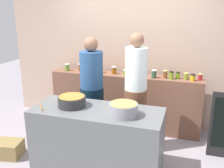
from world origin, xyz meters
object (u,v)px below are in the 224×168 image
(preserve_jar_7, at_px, (134,73))
(preserve_jar_9, at_px, (154,74))
(cooking_pot_left, at_px, (72,101))
(cook_with_tongs, at_px, (92,96))
(preserve_jar_14, at_px, (193,77))
(bread_crate, at_px, (7,149))
(cook_in_cap, at_px, (135,100))
(preserve_jar_4, at_px, (99,69))
(preserve_jar_2, at_px, (84,69))
(wooden_spoon, at_px, (41,106))
(preserve_jar_0, at_px, (67,67))
(cooking_pot_center, at_px, (123,110))
(preserve_jar_5, at_px, (114,70))
(preserve_jar_8, at_px, (141,72))
(preserve_jar_10, at_px, (165,74))
(preserve_jar_13, at_px, (186,76))
(preserve_jar_15, at_px, (200,77))
(preserve_jar_11, at_px, (171,75))
(preserve_jar_1, at_px, (80,67))
(preserve_jar_6, at_px, (125,72))
(preserve_jar_3, at_px, (90,68))
(preserve_jar_12, at_px, (178,75))

(preserve_jar_7, xyz_separation_m, preserve_jar_9, (0.34, 0.00, 0.01))
(cooking_pot_left, xyz_separation_m, cook_with_tongs, (-0.01, 0.73, -0.18))
(preserve_jar_14, xyz_separation_m, bread_crate, (-2.57, -1.44, -0.95))
(cook_in_cap, distance_m, bread_crate, 2.06)
(preserve_jar_4, xyz_separation_m, bread_crate, (-0.95, -1.47, -0.96))
(preserve_jar_2, distance_m, wooden_spoon, 1.53)
(preserve_jar_0, relative_size, cooking_pot_center, 0.37)
(preserve_jar_5, height_order, cook_with_tongs, cook_with_tongs)
(preserve_jar_8, relative_size, cooking_pot_left, 0.36)
(preserve_jar_10, bearing_deg, preserve_jar_13, 4.03)
(preserve_jar_13, xyz_separation_m, preserve_jar_15, (0.22, 0.02, -0.00))
(preserve_jar_7, distance_m, preserve_jar_14, 0.97)
(preserve_jar_8, bearing_deg, cook_in_cap, -84.29)
(preserve_jar_11, height_order, cooking_pot_left, preserve_jar_11)
(bread_crate, bearing_deg, preserve_jar_0, 77.47)
(preserve_jar_8, xyz_separation_m, preserve_jar_13, (0.76, -0.01, -0.01))
(preserve_jar_5, relative_size, cook_in_cap, 0.07)
(preserve_jar_0, xyz_separation_m, cooking_pot_left, (0.75, -1.34, -0.11))
(preserve_jar_7, xyz_separation_m, cook_with_tongs, (-0.55, -0.59, -0.29))
(preserve_jar_7, bearing_deg, cook_with_tongs, -132.78)
(preserve_jar_10, bearing_deg, cooking_pot_center, -102.77)
(preserve_jar_1, relative_size, cooking_pot_center, 0.37)
(preserve_jar_1, bearing_deg, preserve_jar_6, -5.50)
(preserve_jar_15, distance_m, cooking_pot_center, 1.75)
(preserve_jar_10, relative_size, cooking_pot_left, 0.36)
(preserve_jar_1, bearing_deg, preserve_jar_2, -32.62)
(preserve_jar_3, height_order, bread_crate, preserve_jar_3)
(preserve_jar_4, bearing_deg, preserve_jar_2, 178.09)
(bread_crate, bearing_deg, preserve_jar_13, 31.27)
(preserve_jar_11, height_order, preserve_jar_13, preserve_jar_11)
(preserve_jar_9, bearing_deg, cooking_pot_left, -123.77)
(preserve_jar_14, bearing_deg, preserve_jar_6, 179.02)
(preserve_jar_0, height_order, bread_crate, preserve_jar_0)
(preserve_jar_7, distance_m, wooden_spoon, 1.74)
(preserve_jar_6, xyz_separation_m, preserve_jar_12, (0.89, 0.04, 0.01))
(preserve_jar_5, relative_size, cook_with_tongs, 0.07)
(preserve_jar_6, distance_m, preserve_jar_15, 1.25)
(preserve_jar_0, height_order, preserve_jar_12, preserve_jar_0)
(cooking_pot_left, relative_size, cooking_pot_center, 1.05)
(preserve_jar_12, height_order, preserve_jar_14, preserve_jar_12)
(preserve_jar_9, distance_m, preserve_jar_14, 0.62)
(preserve_jar_9, bearing_deg, preserve_jar_3, 177.14)
(preserve_jar_1, relative_size, preserve_jar_15, 1.20)
(cooking_pot_center, xyz_separation_m, cook_in_cap, (-0.01, 0.72, -0.14))
(preserve_jar_1, bearing_deg, preserve_jar_4, -10.53)
(preserve_jar_6, bearing_deg, preserve_jar_0, -179.51)
(preserve_jar_6, xyz_separation_m, preserve_jar_10, (0.69, 0.02, 0.02))
(preserve_jar_2, height_order, preserve_jar_9, preserve_jar_9)
(preserve_jar_13, bearing_deg, preserve_jar_6, -177.62)
(preserve_jar_5, relative_size, preserve_jar_13, 1.19)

